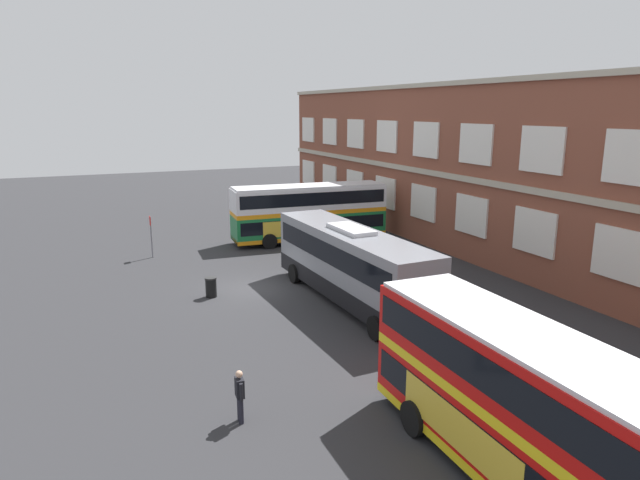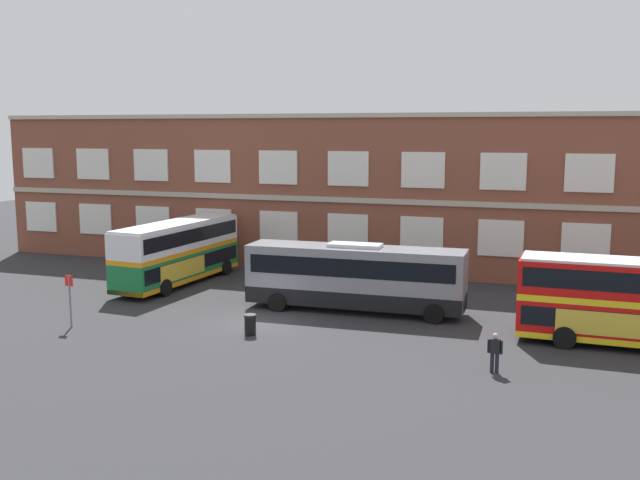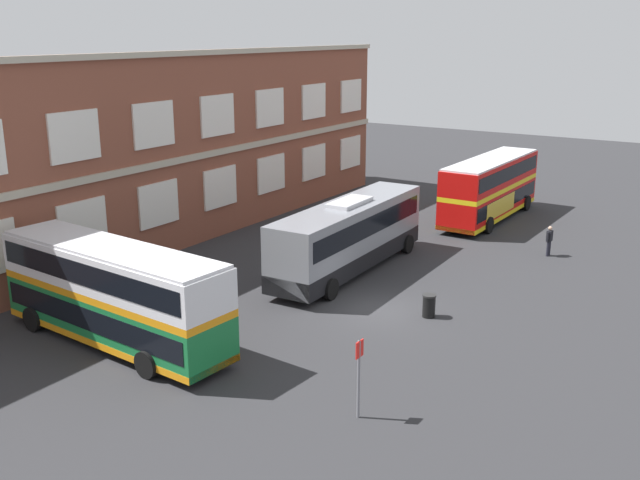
# 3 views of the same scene
# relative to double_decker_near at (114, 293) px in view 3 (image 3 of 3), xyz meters

# --- Properties ---
(ground_plane) EXTENTS (120.00, 120.00, 0.00)m
(ground_plane) POSITION_rel_double_decker_near_xyz_m (8.84, -5.15, -2.15)
(ground_plane) COLOR #2B2B2D
(brick_terminal_building) EXTENTS (51.55, 8.19, 11.05)m
(brick_terminal_building) POSITION_rel_double_decker_near_xyz_m (6.85, 10.83, 3.23)
(brick_terminal_building) COLOR brown
(brick_terminal_building) RESTS_ON ground
(double_decker_near) EXTENTS (3.46, 11.16, 4.07)m
(double_decker_near) POSITION_rel_double_decker_near_xyz_m (0.00, 0.00, 0.00)
(double_decker_near) COLOR #197038
(double_decker_near) RESTS_ON ground
(double_decker_middle) EXTENTS (11.05, 3.02, 4.07)m
(double_decker_middle) POSITION_rel_double_decker_near_xyz_m (27.23, -5.52, 0.00)
(double_decker_middle) COLOR red
(double_decker_middle) RESTS_ON ground
(touring_coach) EXTENTS (12.07, 3.16, 3.80)m
(touring_coach) POSITION_rel_double_decker_near_xyz_m (12.87, -3.20, -0.24)
(touring_coach) COLOR gray
(touring_coach) RESTS_ON ground
(waiting_passenger) EXTENTS (0.64, 0.27, 1.70)m
(waiting_passenger) POSITION_rel_double_decker_near_xyz_m (21.21, -11.20, -1.22)
(waiting_passenger) COLOR black
(waiting_passenger) RESTS_ON ground
(bus_stand_flag) EXTENTS (0.44, 0.10, 2.70)m
(bus_stand_flag) POSITION_rel_double_decker_near_xyz_m (0.15, -11.04, -0.51)
(bus_stand_flag) COLOR slate
(bus_stand_flag) RESTS_ON ground
(station_litter_bin) EXTENTS (0.60, 0.60, 1.03)m
(station_litter_bin) POSITION_rel_double_decker_near_xyz_m (9.34, -9.35, -1.63)
(station_litter_bin) COLOR black
(station_litter_bin) RESTS_ON ground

